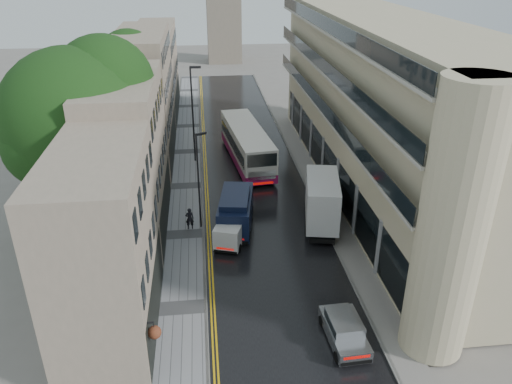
{
  "coord_description": "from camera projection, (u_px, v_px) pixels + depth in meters",
  "views": [
    {
      "loc": [
        -4.23,
        -12.33,
        18.64
      ],
      "look_at": [
        -0.82,
        18.0,
        3.81
      ],
      "focal_mm": 35.0,
      "sensor_mm": 36.0,
      "label": 1
    }
  ],
  "objects": [
    {
      "name": "road",
      "position": [
        253.0,
        184.0,
        44.17
      ],
      "size": [
        9.0,
        85.0,
        0.02
      ],
      "primitive_type": "cube",
      "color": "black",
      "rests_on": "ground"
    },
    {
      "name": "cream_bus",
      "position": [
        241.0,
        160.0,
        44.65
      ],
      "size": [
        4.29,
        12.88,
        3.45
      ],
      "primitive_type": null,
      "rotation": [
        0.0,
        0.0,
        0.11
      ],
      "color": "beige",
      "rests_on": "road"
    },
    {
      "name": "silver_hatchback",
      "position": [
        338.0,
        350.0,
        24.76
      ],
      "size": [
        1.9,
        4.0,
        1.47
      ],
      "primitive_type": null,
      "rotation": [
        0.0,
        0.0,
        0.05
      ],
      "color": "#9B9C9F",
      "rests_on": "road"
    },
    {
      "name": "tree_near",
      "position": [
        79.0,
        145.0,
        33.18
      ],
      "size": [
        10.56,
        10.56,
        13.89
      ],
      "primitive_type": null,
      "color": "black",
      "rests_on": "ground"
    },
    {
      "name": "white_lorry",
      "position": [
        308.0,
        211.0,
        35.38
      ],
      "size": [
        3.64,
        7.83,
        3.96
      ],
      "primitive_type": null,
      "rotation": [
        0.0,
        0.0,
        -0.19
      ],
      "color": "silver",
      "rests_on": "road"
    },
    {
      "name": "white_van",
      "position": [
        216.0,
        238.0,
        34.06
      ],
      "size": [
        2.92,
        4.4,
        1.83
      ],
      "primitive_type": null,
      "rotation": [
        0.0,
        0.0,
        -0.32
      ],
      "color": "silver",
      "rests_on": "road"
    },
    {
      "name": "navy_van",
      "position": [
        219.0,
        222.0,
        34.93
      ],
      "size": [
        3.14,
        5.99,
        2.91
      ],
      "primitive_type": null,
      "rotation": [
        0.0,
        0.0,
        -0.16
      ],
      "color": "black",
      "rests_on": "road"
    },
    {
      "name": "old_shop_row",
      "position": [
        141.0,
        113.0,
        42.84
      ],
      "size": [
        4.5,
        56.0,
        12.0
      ],
      "primitive_type": null,
      "color": "gray",
      "rests_on": "ground"
    },
    {
      "name": "lamp_post_near",
      "position": [
        199.0,
        182.0,
        35.5
      ],
      "size": [
        0.82,
        0.49,
        7.25
      ],
      "primitive_type": null,
      "rotation": [
        0.0,
        0.0,
        0.41
      ],
      "color": "black",
      "rests_on": "left_sidewalk"
    },
    {
      "name": "lamp_post_far",
      "position": [
        193.0,
        116.0,
        46.74
      ],
      "size": [
        1.04,
        0.3,
        9.11
      ],
      "primitive_type": null,
      "rotation": [
        0.0,
        0.0,
        -0.07
      ],
      "color": "black",
      "rests_on": "left_sidewalk"
    },
    {
      "name": "pedestrian",
      "position": [
        190.0,
        218.0,
        36.48
      ],
      "size": [
        0.64,
        0.45,
        1.67
      ],
      "primitive_type": "imported",
      "rotation": [
        0.0,
        0.0,
        3.23
      ],
      "color": "black",
      "rests_on": "left_sidewalk"
    },
    {
      "name": "tree_far",
      "position": [
        113.0,
        102.0,
        45.14
      ],
      "size": [
        9.24,
        9.24,
        12.46
      ],
      "primitive_type": null,
      "color": "black",
      "rests_on": "ground"
    },
    {
      "name": "left_sidewalk",
      "position": [
        187.0,
        186.0,
        43.56
      ],
      "size": [
        2.7,
        85.0,
        0.12
      ],
      "primitive_type": "cube",
      "color": "gray",
      "rests_on": "ground"
    },
    {
      "name": "right_sidewalk",
      "position": [
        313.0,
        180.0,
        44.69
      ],
      "size": [
        1.8,
        85.0,
        0.12
      ],
      "primitive_type": "cube",
      "color": "slate",
      "rests_on": "ground"
    },
    {
      "name": "modern_block",
      "position": [
        380.0,
        108.0,
        40.81
      ],
      "size": [
        8.0,
        40.0,
        14.0
      ],
      "primitive_type": null,
      "color": "tan",
      "rests_on": "ground"
    }
  ]
}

